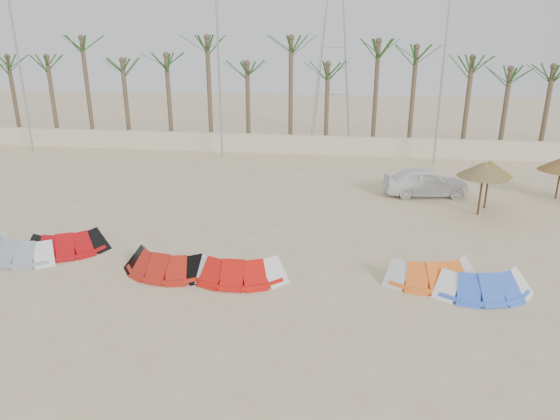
% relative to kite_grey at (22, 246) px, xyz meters
% --- Properties ---
extents(ground, '(120.00, 120.00, 0.00)m').
position_rel_kite_grey_xyz_m(ground, '(9.29, -3.08, -0.42)').
color(ground, beige).
rests_on(ground, ground).
extents(boundary_wall, '(60.00, 0.30, 1.30)m').
position_rel_kite_grey_xyz_m(boundary_wall, '(9.29, 18.92, 0.23)').
color(boundary_wall, beige).
rests_on(boundary_wall, ground).
extents(palm_line, '(52.00, 4.00, 7.70)m').
position_rel_kite_grey_xyz_m(palm_line, '(9.95, 20.42, 6.03)').
color(palm_line, brown).
rests_on(palm_line, ground).
extents(lamp_a, '(1.25, 0.14, 11.00)m').
position_rel_kite_grey_xyz_m(lamp_a, '(-10.68, 16.92, 5.35)').
color(lamp_a, '#A5A8AD').
rests_on(lamp_a, ground).
extents(lamp_b, '(1.25, 0.14, 11.00)m').
position_rel_kite_grey_xyz_m(lamp_b, '(3.32, 16.92, 5.35)').
color(lamp_b, '#A5A8AD').
rests_on(lamp_b, ground).
extents(lamp_c, '(1.25, 0.14, 11.00)m').
position_rel_kite_grey_xyz_m(lamp_c, '(17.32, 16.92, 5.35)').
color(lamp_c, '#A5A8AD').
rests_on(lamp_c, ground).
extents(pylon, '(3.00, 3.00, 14.00)m').
position_rel_kite_grey_xyz_m(pylon, '(10.29, 24.92, -0.42)').
color(pylon, '#A5A8AD').
rests_on(pylon, ground).
extents(kite_grey, '(3.25, 1.99, 0.90)m').
position_rel_kite_grey_xyz_m(kite_grey, '(0.00, 0.00, 0.00)').
color(kite_grey, '#8C95A8').
rests_on(kite_grey, ground).
extents(kite_red_left, '(3.39, 2.51, 0.90)m').
position_rel_kite_grey_xyz_m(kite_red_left, '(1.47, 0.76, -0.00)').
color(kite_red_left, '#B10B0F').
rests_on(kite_red_left, ground).
extents(kite_red_mid, '(3.30, 1.98, 0.90)m').
position_rel_kite_grey_xyz_m(kite_red_mid, '(5.79, -0.40, 0.00)').
color(kite_red_mid, '#B51D10').
rests_on(kite_red_mid, ground).
extents(kite_red_right, '(3.40, 1.60, 0.90)m').
position_rel_kite_grey_xyz_m(kite_red_right, '(8.30, -0.44, 0.00)').
color(kite_red_right, red).
rests_on(kite_red_right, ground).
extents(kite_orange, '(3.40, 2.11, 0.90)m').
position_rel_kite_grey_xyz_m(kite_orange, '(14.85, 0.24, 0.00)').
color(kite_orange, orange).
rests_on(kite_orange, ground).
extents(kite_blue, '(3.32, 2.05, 0.90)m').
position_rel_kite_grey_xyz_m(kite_blue, '(16.34, -0.38, 0.00)').
color(kite_blue, blue).
rests_on(kite_blue, ground).
extents(parasol_left, '(2.12, 2.12, 2.33)m').
position_rel_kite_grey_xyz_m(parasol_left, '(18.46, 8.34, 1.56)').
color(parasol_left, '#4C331E').
rests_on(parasol_left, ground).
extents(parasol_mid, '(2.30, 2.30, 2.51)m').
position_rel_kite_grey_xyz_m(parasol_mid, '(17.92, 7.28, 1.74)').
color(parasol_mid, '#4C331E').
rests_on(parasol_mid, ground).
extents(car, '(4.46, 2.28, 1.45)m').
position_rel_kite_grey_xyz_m(car, '(15.85, 10.01, 0.31)').
color(car, white).
rests_on(car, ground).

